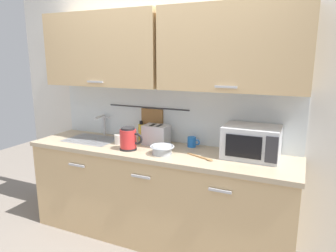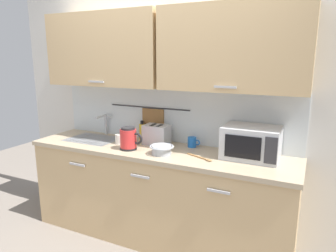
{
  "view_description": "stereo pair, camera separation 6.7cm",
  "coord_description": "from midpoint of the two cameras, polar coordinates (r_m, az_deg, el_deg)",
  "views": [
    {
      "loc": [
        1.22,
        -2.15,
        1.73
      ],
      "look_at": [
        0.1,
        0.33,
        1.12
      ],
      "focal_mm": 32.98,
      "sensor_mm": 36.0,
      "label": 1
    },
    {
      "loc": [
        1.28,
        -2.13,
        1.73
      ],
      "look_at": [
        0.1,
        0.33,
        1.12
      ],
      "focal_mm": 32.98,
      "sensor_mm": 36.0,
      "label": 2
    }
  ],
  "objects": [
    {
      "name": "counter_unit",
      "position": [
        3.03,
        -1.51,
        -12.26
      ],
      "size": [
        2.53,
        0.64,
        0.9
      ],
      "color": "tan",
      "rests_on": "ground"
    },
    {
      "name": "mixing_bowl",
      "position": [
        2.7,
        -0.47,
        -4.31
      ],
      "size": [
        0.21,
        0.21,
        0.08
      ],
      "color": "#A5ADB7",
      "rests_on": "counter_unit"
    },
    {
      "name": "mug_by_kettle",
      "position": [
        2.92,
        5.16,
        -2.99
      ],
      "size": [
        0.12,
        0.08,
        0.09
      ],
      "color": "blue",
      "rests_on": "counter_unit"
    },
    {
      "name": "mug_near_sink",
      "position": [
        3.05,
        -8.32,
        -2.39
      ],
      "size": [
        0.12,
        0.08,
        0.09
      ],
      "color": "silver",
      "rests_on": "counter_unit"
    },
    {
      "name": "sink_faucet",
      "position": [
        3.41,
        -11.11,
        0.77
      ],
      "size": [
        0.09,
        0.17,
        0.22
      ],
      "color": "#B2B5BA",
      "rests_on": "counter_unit"
    },
    {
      "name": "dish_soap_bottle",
      "position": [
        3.18,
        -4.2,
        -0.97
      ],
      "size": [
        0.06,
        0.06,
        0.2
      ],
      "color": "yellow",
      "rests_on": "counter_unit"
    },
    {
      "name": "wooden_spoon",
      "position": [
        2.61,
        7.08,
        -5.9
      ],
      "size": [
        0.26,
        0.14,
        0.01
      ],
      "color": "#9E7042",
      "rests_on": "counter_unit"
    },
    {
      "name": "toaster",
      "position": [
        2.99,
        -1.47,
        -1.6
      ],
      "size": [
        0.26,
        0.17,
        0.19
      ],
      "color": "#B7BABF",
      "rests_on": "counter_unit"
    },
    {
      "name": "back_wall_assembly",
      "position": [
        2.96,
        0.61,
        8.6
      ],
      "size": [
        3.7,
        0.41,
        2.5
      ],
      "color": "silver",
      "rests_on": "ground"
    },
    {
      "name": "electric_kettle",
      "position": [
        2.84,
        -6.61,
        -2.34
      ],
      "size": [
        0.23,
        0.16,
        0.21
      ],
      "color": "black",
      "rests_on": "counter_unit"
    },
    {
      "name": "microwave",
      "position": [
        2.67,
        15.83,
        -2.94
      ],
      "size": [
        0.46,
        0.35,
        0.27
      ],
      "color": "silver",
      "rests_on": "counter_unit"
    }
  ]
}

